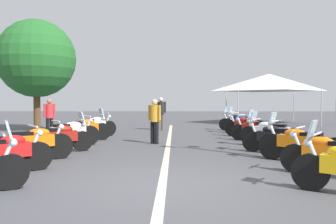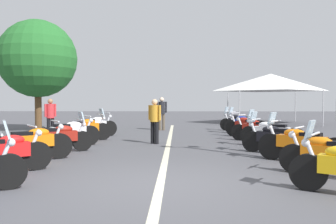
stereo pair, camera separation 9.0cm
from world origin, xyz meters
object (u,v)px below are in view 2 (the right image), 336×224
(motorcycle_left_row_3, at_px, (59,137))
(bystander_0, at_px, (50,115))
(motorcycle_left_row_4, at_px, (69,132))
(event_tent, at_px, (271,82))
(motorcycle_left_row_1, at_px, (4,152))
(motorcycle_right_row_7, at_px, (245,124))
(motorcycle_left_row_2, at_px, (32,143))
(bystander_4, at_px, (155,118))
(motorcycle_right_row_5, at_px, (257,129))
(motorcycle_right_row_6, at_px, (247,126))
(roadside_tree_0, at_px, (38,59))
(motorcycle_right_row_8, at_px, (238,122))
(bystander_3, at_px, (162,111))
(motorcycle_right_row_1, at_px, (328,155))
(motorcycle_right_row_3, at_px, (276,138))
(motorcycle_right_row_4, at_px, (271,133))
(motorcycle_right_row_2, at_px, (300,143))
(motorcycle_left_row_6, at_px, (94,126))
(motorcycle_left_row_5, at_px, (84,128))

(motorcycle_left_row_3, xyz_separation_m, bystander_0, (4.31, 1.81, 0.47))
(motorcycle_left_row_4, relative_size, bystander_0, 1.13)
(event_tent, bearing_deg, motorcycle_left_row_1, 148.40)
(motorcycle_right_row_7, distance_m, bystander_0, 8.49)
(motorcycle_left_row_2, relative_size, bystander_4, 1.12)
(motorcycle_right_row_5, distance_m, motorcycle_right_row_6, 1.51)
(motorcycle_right_row_7, distance_m, roadside_tree_0, 10.32)
(motorcycle_left_row_2, relative_size, event_tent, 0.33)
(motorcycle_right_row_8, distance_m, bystander_0, 8.81)
(motorcycle_right_row_6, distance_m, roadside_tree_0, 10.39)
(bystander_3, bearing_deg, event_tent, -64.30)
(motorcycle_right_row_7, bearing_deg, motorcycle_right_row_5, 118.32)
(motorcycle_left_row_2, distance_m, motorcycle_right_row_1, 6.87)
(motorcycle_left_row_3, relative_size, motorcycle_right_row_3, 1.01)
(motorcycle_left_row_1, relative_size, bystander_0, 1.04)
(bystander_3, xyz_separation_m, bystander_4, (-5.44, 0.00, -0.07))
(bystander_4, bearing_deg, bystander_3, -146.30)
(motorcycle_left_row_1, bearing_deg, motorcycle_right_row_3, -15.12)
(motorcycle_right_row_4, bearing_deg, motorcycle_right_row_8, -55.96)
(motorcycle_left_row_3, xyz_separation_m, roadside_tree_0, (6.80, 3.31, 3.06))
(motorcycle_left_row_3, height_order, motorcycle_right_row_1, motorcycle_left_row_3)
(motorcycle_right_row_7, relative_size, roadside_tree_0, 0.34)
(motorcycle_left_row_1, relative_size, motorcycle_right_row_7, 0.90)
(motorcycle_right_row_2, relative_size, bystander_3, 1.10)
(motorcycle_left_row_1, distance_m, motorcycle_left_row_4, 4.26)
(motorcycle_right_row_1, xyz_separation_m, motorcycle_right_row_7, (8.93, -0.03, 0.02))
(motorcycle_right_row_7, relative_size, event_tent, 0.35)
(motorcycle_left_row_4, bearing_deg, motorcycle_right_row_8, 4.07)
(motorcycle_right_row_1, bearing_deg, bystander_3, -35.34)
(motorcycle_right_row_3, relative_size, roadside_tree_0, 0.33)
(motorcycle_right_row_8, relative_size, bystander_4, 1.14)
(motorcycle_right_row_2, xyz_separation_m, bystander_0, (5.77, 8.29, 0.44))
(motorcycle_left_row_4, distance_m, bystander_4, 2.92)
(bystander_0, distance_m, bystander_3, 5.55)
(motorcycle_right_row_4, height_order, event_tent, event_tent)
(motorcycle_right_row_4, bearing_deg, bystander_3, -24.64)
(bystander_3, bearing_deg, motorcycle_right_row_7, -124.80)
(bystander_3, bearing_deg, bystander_0, 115.19)
(motorcycle_left_row_2, xyz_separation_m, motorcycle_right_row_4, (2.79, -6.70, 0.01))
(motorcycle_left_row_2, height_order, motorcycle_right_row_2, motorcycle_right_row_2)
(motorcycle_left_row_3, distance_m, event_tent, 15.91)
(motorcycle_right_row_3, bearing_deg, motorcycle_left_row_6, -0.60)
(motorcycle_left_row_4, xyz_separation_m, motorcycle_right_row_1, (-4.36, -6.59, -0.02))
(motorcycle_left_row_2, distance_m, motorcycle_left_row_5, 4.34)
(motorcycle_left_row_3, relative_size, motorcycle_left_row_4, 1.01)
(bystander_4, relative_size, roadside_tree_0, 0.29)
(motorcycle_right_row_6, xyz_separation_m, bystander_3, (3.19, 3.66, 0.52))
(motorcycle_right_row_2, height_order, motorcycle_right_row_4, motorcycle_right_row_2)
(motorcycle_left_row_1, bearing_deg, bystander_3, 35.94)
(motorcycle_left_row_5, xyz_separation_m, motorcycle_right_row_6, (1.48, -6.35, -0.02))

